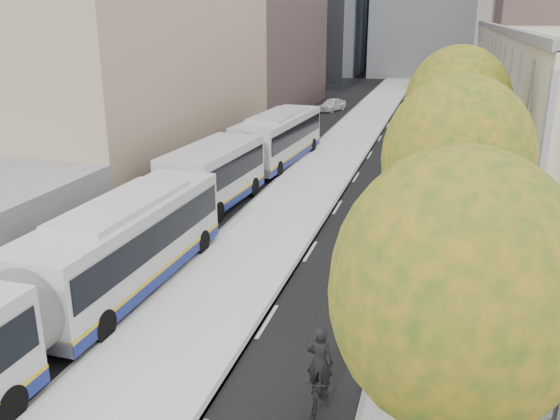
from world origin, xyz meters
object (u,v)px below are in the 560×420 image
(bus_shelter, at_px, (532,303))
(bus_far, at_px, (255,151))
(bus_near, at_px, (51,294))
(distant_car, at_px, (332,105))
(cyclist, at_px, (319,381))

(bus_shelter, bearing_deg, bus_far, 127.12)
(bus_shelter, relative_size, bus_far, 0.24)
(bus_near, height_order, bus_far, bus_far)
(distant_car, bearing_deg, bus_shelter, -54.32)
(bus_shelter, xyz_separation_m, distant_car, (-13.56, 43.51, -1.56))
(bus_near, distance_m, cyclist, 8.03)
(bus_far, relative_size, cyclist, 8.08)
(distant_car, bearing_deg, cyclist, -60.98)
(bus_shelter, relative_size, cyclist, 1.94)
(distant_car, bearing_deg, bus_far, -70.35)
(bus_far, distance_m, distant_car, 26.40)
(distant_car, bearing_deg, bus_near, -70.67)
(bus_shelter, xyz_separation_m, cyclist, (-4.85, -2.82, -1.35))
(bus_shelter, relative_size, bus_near, 0.24)
(bus_near, height_order, distant_car, bus_near)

